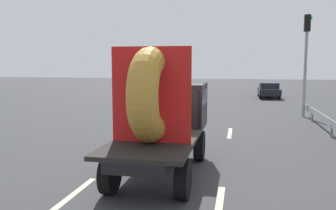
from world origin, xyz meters
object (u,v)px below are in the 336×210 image
object	(u,v)px
flatbed_truck	(164,111)
oncoming_car	(269,90)
distant_sedan	(174,91)
traffic_light	(306,51)

from	to	relation	value
flatbed_truck	oncoming_car	world-z (taller)	flatbed_truck
oncoming_car	flatbed_truck	bearing A→B (deg)	-101.32
distant_sedan	oncoming_car	world-z (taller)	oncoming_car
distant_sedan	oncoming_car	bearing A→B (deg)	21.71
distant_sedan	traffic_light	xyz separation A→B (m)	(8.89, -8.12, 2.99)
flatbed_truck	distant_sedan	world-z (taller)	flatbed_truck
flatbed_truck	oncoming_car	bearing A→B (deg)	78.68
flatbed_truck	distant_sedan	xyz separation A→B (m)	(-3.32, 19.46, -0.99)
flatbed_truck	distant_sedan	distance (m)	19.76
flatbed_truck	traffic_light	xyz separation A→B (m)	(5.57, 11.34, 2.01)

